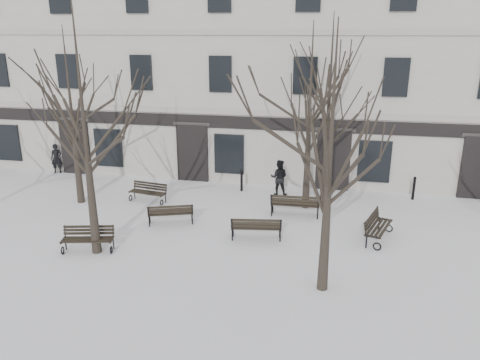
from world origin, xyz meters
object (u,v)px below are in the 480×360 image
(tree_1, at_px, (81,100))
(bench_4, at_px, (295,204))
(bench_5, at_px, (377,226))
(bench_1, at_px, (171,213))
(bench_2, at_px, (256,227))
(tree_2, at_px, (332,130))
(bench_0, at_px, (88,238))
(bench_3, at_px, (148,191))

(tree_1, relative_size, bench_4, 4.20)
(bench_4, xyz_separation_m, bench_5, (3.16, -1.64, -0.02))
(bench_1, bearing_deg, bench_5, 161.68)
(bench_1, bearing_deg, bench_2, 148.59)
(bench_1, distance_m, bench_5, 7.91)
(bench_1, bearing_deg, tree_2, 128.92)
(bench_5, bearing_deg, bench_1, 109.26)
(tree_2, xyz_separation_m, bench_5, (1.83, 3.90, -4.30))
(bench_0, relative_size, bench_1, 0.99)
(bench_0, bearing_deg, bench_2, 7.17)
(bench_0, xyz_separation_m, bench_1, (2.04, 2.80, 0.00))
(bench_0, height_order, bench_2, bench_2)
(tree_2, bearing_deg, tree_1, 173.56)
(bench_0, relative_size, bench_3, 1.04)
(tree_1, distance_m, bench_3, 7.07)
(tree_1, height_order, bench_1, tree_1)
(tree_1, bearing_deg, bench_1, 58.87)
(bench_4, relative_size, bench_5, 1.00)
(bench_2, distance_m, bench_3, 6.25)
(bench_3, xyz_separation_m, bench_5, (9.79, -2.14, 0.06))
(tree_2, relative_size, bench_0, 4.18)
(bench_0, height_order, bench_5, bench_5)
(tree_1, xyz_separation_m, bench_1, (1.71, 2.84, -4.81))
(tree_1, bearing_deg, tree_2, -6.44)
(tree_2, height_order, bench_2, tree_2)
(tree_1, bearing_deg, bench_5, 17.41)
(bench_1, xyz_separation_m, bench_3, (-1.88, 2.32, -0.02))
(bench_0, xyz_separation_m, bench_5, (9.94, 2.98, 0.04))
(tree_2, distance_m, bench_1, 8.34)
(bench_2, relative_size, bench_3, 1.08)
(bench_0, xyz_separation_m, bench_4, (6.79, 4.62, 0.06))
(bench_4, bearing_deg, bench_2, 63.45)
(bench_4, bearing_deg, bench_0, 32.49)
(tree_2, distance_m, bench_2, 5.81)
(tree_1, height_order, bench_3, tree_1)
(tree_2, distance_m, bench_4, 7.12)
(bench_5, bearing_deg, bench_0, 124.63)
(tree_2, xyz_separation_m, bench_2, (-2.51, 2.97, -4.31))
(tree_1, relative_size, tree_2, 1.10)
(tree_1, xyz_separation_m, tree_2, (7.79, -0.88, -0.48))
(bench_0, height_order, bench_1, bench_1)
(tree_2, height_order, bench_4, tree_2)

